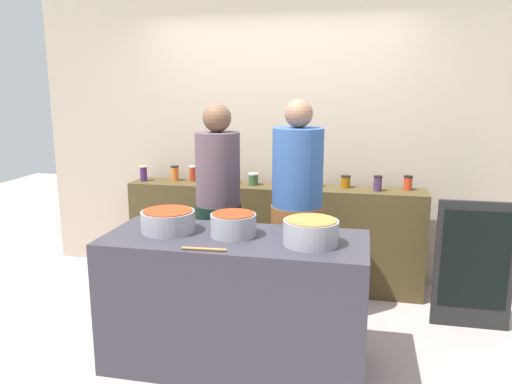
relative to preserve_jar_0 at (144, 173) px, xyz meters
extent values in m
plane|color=#A6918E|center=(1.25, -1.07, -1.02)|extent=(12.00, 12.00, 0.00)
cube|color=tan|center=(1.25, 0.38, 0.48)|extent=(4.80, 0.12, 3.00)
cube|color=#46391E|center=(1.25, 0.03, -0.55)|extent=(2.70, 0.36, 0.95)
cube|color=#33303A|center=(1.25, -1.37, -0.58)|extent=(1.70, 0.70, 0.89)
cylinder|color=#42205A|center=(0.00, 0.00, -0.01)|extent=(0.07, 0.07, 0.13)
cylinder|color=#D6C666|center=(0.00, 0.00, 0.07)|extent=(0.07, 0.07, 0.01)
cylinder|color=#CA6622|center=(0.28, 0.08, -0.01)|extent=(0.08, 0.08, 0.13)
cylinder|color=black|center=(0.28, 0.08, 0.06)|extent=(0.08, 0.08, 0.01)
cylinder|color=#A62F17|center=(0.46, 0.09, -0.01)|extent=(0.07, 0.07, 0.13)
cylinder|color=silver|center=(0.46, 0.09, 0.07)|extent=(0.07, 0.07, 0.01)
cylinder|color=#97390F|center=(0.74, -0.04, -0.02)|extent=(0.09, 0.09, 0.11)
cylinder|color=silver|center=(0.74, -0.04, 0.04)|extent=(0.09, 0.09, 0.02)
cylinder|color=#86440D|center=(0.87, 0.05, -0.03)|extent=(0.07, 0.07, 0.09)
cylinder|color=black|center=(0.87, 0.05, 0.03)|extent=(0.07, 0.07, 0.01)
cylinder|color=#315030|center=(1.07, 0.03, -0.02)|extent=(0.09, 0.09, 0.10)
cylinder|color=silver|center=(1.07, 0.03, 0.03)|extent=(0.09, 0.09, 0.01)
cylinder|color=#A3240D|center=(1.42, 0.04, -0.02)|extent=(0.08, 0.08, 0.10)
cylinder|color=silver|center=(1.42, 0.04, 0.04)|extent=(0.08, 0.08, 0.01)
cylinder|color=#421F4A|center=(1.64, 0.08, -0.01)|extent=(0.06, 0.06, 0.12)
cylinder|color=black|center=(1.64, 0.08, 0.05)|extent=(0.07, 0.07, 0.01)
cylinder|color=#8E500B|center=(1.89, 0.09, -0.02)|extent=(0.09, 0.09, 0.10)
cylinder|color=black|center=(1.89, 0.09, 0.03)|extent=(0.09, 0.09, 0.01)
cylinder|color=#44294A|center=(2.17, 0.00, -0.01)|extent=(0.07, 0.07, 0.12)
cylinder|color=black|center=(2.17, 0.00, 0.05)|extent=(0.07, 0.07, 0.02)
cylinder|color=#B93418|center=(2.43, 0.10, -0.02)|extent=(0.07, 0.07, 0.11)
cylinder|color=black|center=(2.43, 0.10, 0.05)|extent=(0.08, 0.08, 0.02)
cylinder|color=gray|center=(0.79, -1.34, -0.06)|extent=(0.36, 0.36, 0.14)
cylinder|color=#993215|center=(0.79, -1.34, 0.01)|extent=(0.33, 0.33, 0.00)
cylinder|color=gray|center=(1.23, -1.34, -0.06)|extent=(0.30, 0.30, 0.14)
cylinder|color=maroon|center=(1.23, -1.34, 0.02)|extent=(0.27, 0.27, 0.00)
cylinder|color=gray|center=(1.74, -1.42, -0.06)|extent=(0.34, 0.34, 0.15)
cylinder|color=#BB6E33|center=(1.74, -1.42, 0.02)|extent=(0.31, 0.31, 0.00)
cylinder|color=#9E703D|center=(1.14, -1.67, -0.12)|extent=(0.27, 0.03, 0.02)
cylinder|color=black|center=(0.94, -0.67, -0.56)|extent=(0.36, 0.36, 0.93)
cylinder|color=#55434B|center=(0.94, -0.67, 0.19)|extent=(0.35, 0.35, 0.57)
sphere|color=brown|center=(0.94, -0.67, 0.58)|extent=(0.22, 0.22, 0.22)
cylinder|color=brown|center=(1.57, -0.71, -0.54)|extent=(0.39, 0.39, 0.96)
cylinder|color=#2F518C|center=(1.57, -0.71, 0.23)|extent=(0.38, 0.38, 0.59)
sphere|color=#8C6047|center=(1.57, -0.71, 0.62)|extent=(0.21, 0.21, 0.21)
cube|color=black|center=(2.90, -0.49, -0.52)|extent=(0.58, 0.04, 1.01)
cube|color=black|center=(2.90, -0.51, -0.47)|extent=(0.49, 0.01, 0.76)
camera|label=1|loc=(2.03, -4.35, 0.83)|focal=35.06mm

